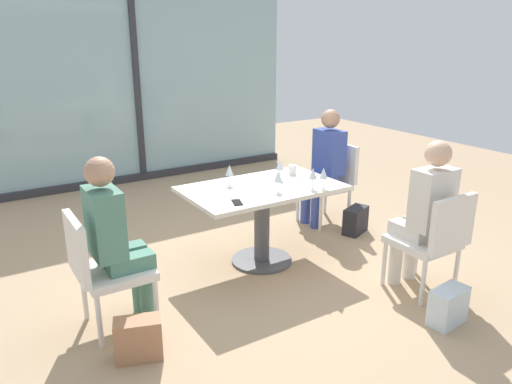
# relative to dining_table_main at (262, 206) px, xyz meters

# --- Properties ---
(ground_plane) EXTENTS (12.00, 12.00, 0.00)m
(ground_plane) POSITION_rel_dining_table_main_xyz_m (0.00, 0.00, -0.55)
(ground_plane) COLOR tan
(window_wall_backdrop) EXTENTS (4.65, 0.10, 2.70)m
(window_wall_backdrop) POSITION_rel_dining_table_main_xyz_m (0.00, 3.20, 0.66)
(window_wall_backdrop) COLOR #94B7BC
(window_wall_backdrop) RESTS_ON ground_plane
(dining_table_main) EXTENTS (1.38, 0.84, 0.73)m
(dining_table_main) POSITION_rel_dining_table_main_xyz_m (0.00, 0.00, 0.00)
(dining_table_main) COLOR silver
(dining_table_main) RESTS_ON ground_plane
(chair_front_right) EXTENTS (0.46, 0.50, 0.87)m
(chair_front_right) POSITION_rel_dining_table_main_xyz_m (0.82, -1.22, -0.05)
(chair_front_right) COLOR silver
(chair_front_right) RESTS_ON ground_plane
(chair_far_right) EXTENTS (0.50, 0.46, 0.87)m
(chair_far_right) POSITION_rel_dining_table_main_xyz_m (1.22, 0.48, -0.05)
(chair_far_right) COLOR silver
(chair_far_right) RESTS_ON ground_plane
(chair_side_end) EXTENTS (0.50, 0.46, 0.87)m
(chair_side_end) POSITION_rel_dining_table_main_xyz_m (-1.52, -0.32, -0.05)
(chair_side_end) COLOR silver
(chair_side_end) RESTS_ON ground_plane
(person_front_right) EXTENTS (0.34, 0.39, 1.26)m
(person_front_right) POSITION_rel_dining_table_main_xyz_m (0.82, -1.11, 0.15)
(person_front_right) COLOR silver
(person_front_right) RESTS_ON ground_plane
(person_far_right) EXTENTS (0.39, 0.34, 1.26)m
(person_far_right) POSITION_rel_dining_table_main_xyz_m (1.11, 0.48, 0.15)
(person_far_right) COLOR #384C9E
(person_far_right) RESTS_ON ground_plane
(person_side_end) EXTENTS (0.39, 0.34, 1.26)m
(person_side_end) POSITION_rel_dining_table_main_xyz_m (-1.41, -0.32, 0.15)
(person_side_end) COLOR #4C7F6B
(person_side_end) RESTS_ON ground_plane
(wine_glass_0) EXTENTS (0.07, 0.07, 0.18)m
(wine_glass_0) POSITION_rel_dining_table_main_xyz_m (-0.22, 0.20, 0.31)
(wine_glass_0) COLOR silver
(wine_glass_0) RESTS_ON dining_table_main
(wine_glass_1) EXTENTS (0.07, 0.07, 0.18)m
(wine_glass_1) POSITION_rel_dining_table_main_xyz_m (0.34, -0.29, 0.31)
(wine_glass_1) COLOR silver
(wine_glass_1) RESTS_ON dining_table_main
(wine_glass_2) EXTENTS (0.07, 0.07, 0.18)m
(wine_glass_2) POSITION_rel_dining_table_main_xyz_m (0.43, -0.32, 0.31)
(wine_glass_2) COLOR silver
(wine_glass_2) RESTS_ON dining_table_main
(wine_glass_3) EXTENTS (0.07, 0.07, 0.18)m
(wine_glass_3) POSITION_rel_dining_table_main_xyz_m (0.26, 0.11, 0.31)
(wine_glass_3) COLOR silver
(wine_glass_3) RESTS_ON dining_table_main
(wine_glass_4) EXTENTS (0.07, 0.07, 0.18)m
(wine_glass_4) POSITION_rel_dining_table_main_xyz_m (0.03, -0.20, 0.31)
(wine_glass_4) COLOR silver
(wine_glass_4) RESTS_ON dining_table_main
(coffee_cup) EXTENTS (0.08, 0.08, 0.09)m
(coffee_cup) POSITION_rel_dining_table_main_xyz_m (0.46, 0.18, 0.23)
(coffee_cup) COLOR white
(coffee_cup) RESTS_ON dining_table_main
(cell_phone_on_table) EXTENTS (0.11, 0.16, 0.01)m
(cell_phone_on_table) POSITION_rel_dining_table_main_xyz_m (-0.41, -0.27, 0.19)
(cell_phone_on_table) COLOR black
(cell_phone_on_table) RESTS_ON dining_table_main
(handbag_0) EXTENTS (0.32, 0.19, 0.28)m
(handbag_0) POSITION_rel_dining_table_main_xyz_m (0.59, -1.58, -0.41)
(handbag_0) COLOR silver
(handbag_0) RESTS_ON ground_plane
(handbag_1) EXTENTS (0.34, 0.26, 0.28)m
(handbag_1) POSITION_rel_dining_table_main_xyz_m (1.21, 0.05, -0.41)
(handbag_1) COLOR #232328
(handbag_1) RESTS_ON ground_plane
(handbag_2) EXTENTS (0.34, 0.25, 0.28)m
(handbag_2) POSITION_rel_dining_table_main_xyz_m (-1.44, -0.77, -0.41)
(handbag_2) COLOR #A3704C
(handbag_2) RESTS_ON ground_plane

